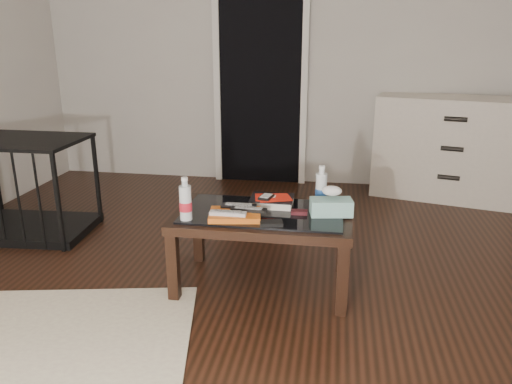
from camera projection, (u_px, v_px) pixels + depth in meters
ground at (264, 313)px, 2.67m from camera, size 5.00×5.00×0.00m
doorway at (261, 77)px, 4.74m from camera, size 0.90×0.08×2.07m
coffee_table at (263, 222)px, 2.86m from camera, size 1.00×0.60×0.46m
dresser at (445, 148)px, 4.43m from camera, size 1.28×0.77×0.90m
pet_crate at (26, 203)px, 3.68m from camera, size 0.94×0.66×0.71m
magazines at (235, 215)px, 2.74m from camera, size 0.31×0.25×0.03m
remote_silver at (228, 213)px, 2.69m from camera, size 0.20×0.05×0.02m
remote_black_front at (249, 209)px, 2.75m from camera, size 0.20×0.06×0.02m
remote_black_back at (239, 206)px, 2.81m from camera, size 0.20×0.06×0.02m
textbook at (272, 201)px, 2.94m from camera, size 0.25×0.20×0.05m
dvd_mailers at (271, 197)px, 2.93m from camera, size 0.21×0.17×0.01m
ipod at (266, 197)px, 2.90m from camera, size 0.09×0.12×0.02m
flip_phone at (299, 212)px, 2.79m from camera, size 0.09×0.05×0.02m
wallet at (271, 223)px, 2.63m from camera, size 0.13×0.09×0.02m
water_bottle_left at (185, 199)px, 2.68m from camera, size 0.07×0.07×0.24m
water_bottle_right at (321, 186)px, 2.91m from camera, size 0.08×0.08×0.24m
tissue_box at (331, 207)px, 2.77m from camera, size 0.25×0.16×0.09m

